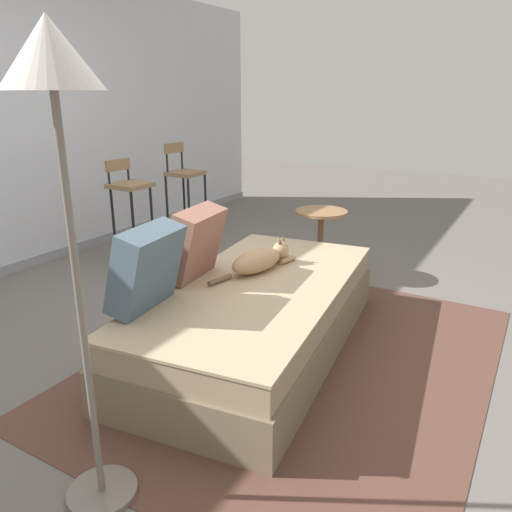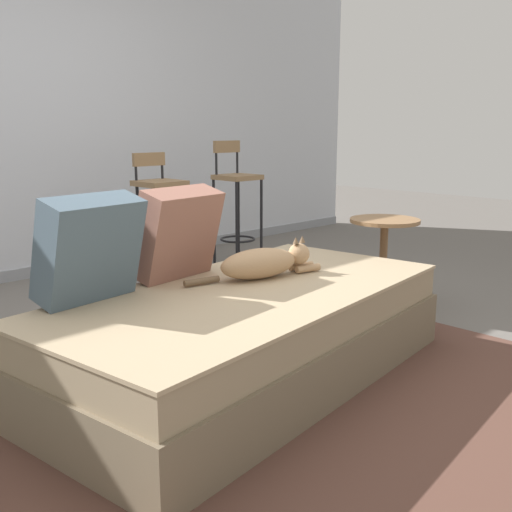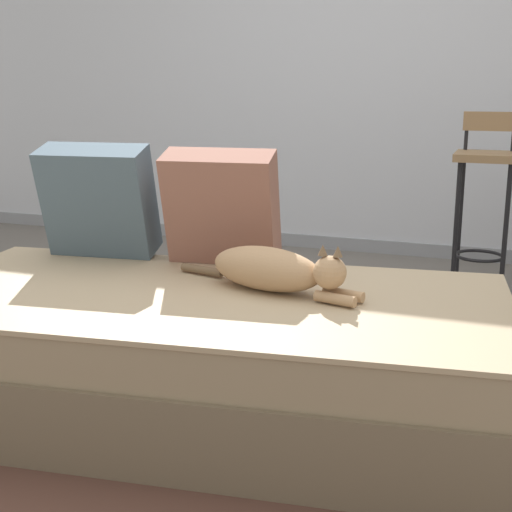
{
  "view_description": "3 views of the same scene",
  "coord_description": "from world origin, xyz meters",
  "px_view_note": "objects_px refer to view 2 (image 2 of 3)",
  "views": [
    {
      "loc": [
        -2.46,
        -1.82,
        1.55
      ],
      "look_at": [
        0.15,
        -0.3,
        0.55
      ],
      "focal_mm": 35.0,
      "sensor_mm": 36.0,
      "label": 1
    },
    {
      "loc": [
        -1.85,
        -2.32,
        1.17
      ],
      "look_at": [
        0.15,
        -0.3,
        0.55
      ],
      "focal_mm": 42.0,
      "sensor_mm": 36.0,
      "label": 2
    },
    {
      "loc": [
        0.97,
        -2.51,
        1.13
      ],
      "look_at": [
        0.15,
        -0.3,
        0.55
      ],
      "focal_mm": 50.0,
      "sensor_mm": 36.0,
      "label": 3
    }
  ],
  "objects_px": {
    "bar_stool_by_doorway": "(236,195)",
    "couch": "(248,333)",
    "cat": "(264,263)",
    "throw_pillow_corner": "(89,249)",
    "bar_stool_near_window": "(159,202)",
    "side_table": "(383,251)",
    "throw_pillow_middle": "(177,233)"
  },
  "relations": [
    {
      "from": "throw_pillow_middle",
      "to": "bar_stool_near_window",
      "type": "bearing_deg",
      "value": 57.34
    },
    {
      "from": "bar_stool_near_window",
      "to": "throw_pillow_middle",
      "type": "bearing_deg",
      "value": -122.66
    },
    {
      "from": "couch",
      "to": "side_table",
      "type": "relative_size",
      "value": 3.6
    },
    {
      "from": "throw_pillow_middle",
      "to": "throw_pillow_corner",
      "type": "bearing_deg",
      "value": -172.94
    },
    {
      "from": "bar_stool_near_window",
      "to": "side_table",
      "type": "bearing_deg",
      "value": -71.11
    },
    {
      "from": "cat",
      "to": "bar_stool_by_doorway",
      "type": "height_order",
      "value": "bar_stool_by_doorway"
    },
    {
      "from": "couch",
      "to": "throw_pillow_corner",
      "type": "xyz_separation_m",
      "value": [
        -0.61,
        0.33,
        0.44
      ]
    },
    {
      "from": "couch",
      "to": "throw_pillow_middle",
      "type": "relative_size",
      "value": 4.74
    },
    {
      "from": "bar_stool_by_doorway",
      "to": "side_table",
      "type": "distance_m",
      "value": 1.67
    },
    {
      "from": "couch",
      "to": "throw_pillow_corner",
      "type": "relative_size",
      "value": 4.64
    },
    {
      "from": "cat",
      "to": "bar_stool_by_doorway",
      "type": "relative_size",
      "value": 0.69
    },
    {
      "from": "cat",
      "to": "side_table",
      "type": "relative_size",
      "value": 1.21
    },
    {
      "from": "bar_stool_near_window",
      "to": "side_table",
      "type": "relative_size",
      "value": 1.63
    },
    {
      "from": "bar_stool_near_window",
      "to": "bar_stool_by_doorway",
      "type": "bearing_deg",
      "value": 0.0
    },
    {
      "from": "cat",
      "to": "bar_stool_near_window",
      "type": "height_order",
      "value": "bar_stool_near_window"
    },
    {
      "from": "throw_pillow_corner",
      "to": "couch",
      "type": "bearing_deg",
      "value": -28.4
    },
    {
      "from": "bar_stool_by_doorway",
      "to": "side_table",
      "type": "height_order",
      "value": "bar_stool_by_doorway"
    },
    {
      "from": "bar_stool_by_doorway",
      "to": "couch",
      "type": "bearing_deg",
      "value": -131.56
    },
    {
      "from": "throw_pillow_middle",
      "to": "cat",
      "type": "bearing_deg",
      "value": -42.36
    },
    {
      "from": "throw_pillow_middle",
      "to": "bar_stool_near_window",
      "type": "distance_m",
      "value": 1.68
    },
    {
      "from": "bar_stool_near_window",
      "to": "throw_pillow_corner",
      "type": "bearing_deg",
      "value": -133.79
    },
    {
      "from": "couch",
      "to": "throw_pillow_middle",
      "type": "distance_m",
      "value": 0.6
    },
    {
      "from": "throw_pillow_corner",
      "to": "throw_pillow_middle",
      "type": "relative_size",
      "value": 1.02
    },
    {
      "from": "bar_stool_near_window",
      "to": "bar_stool_by_doorway",
      "type": "distance_m",
      "value": 0.8
    },
    {
      "from": "bar_stool_by_doorway",
      "to": "throw_pillow_corner",
      "type": "bearing_deg",
      "value": -146.27
    },
    {
      "from": "throw_pillow_corner",
      "to": "bar_stool_by_doorway",
      "type": "relative_size",
      "value": 0.44
    },
    {
      "from": "couch",
      "to": "bar_stool_near_window",
      "type": "xyz_separation_m",
      "value": [
        0.81,
        1.81,
        0.39
      ]
    },
    {
      "from": "cat",
      "to": "throw_pillow_middle",
      "type": "bearing_deg",
      "value": 137.64
    },
    {
      "from": "throw_pillow_middle",
      "to": "cat",
      "type": "distance_m",
      "value": 0.45
    },
    {
      "from": "bar_stool_near_window",
      "to": "side_table",
      "type": "height_order",
      "value": "bar_stool_near_window"
    },
    {
      "from": "bar_stool_by_doorway",
      "to": "side_table",
      "type": "bearing_deg",
      "value": -98.19
    },
    {
      "from": "bar_stool_near_window",
      "to": "side_table",
      "type": "xyz_separation_m",
      "value": [
        0.56,
        -1.64,
        -0.22
      ]
    }
  ]
}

